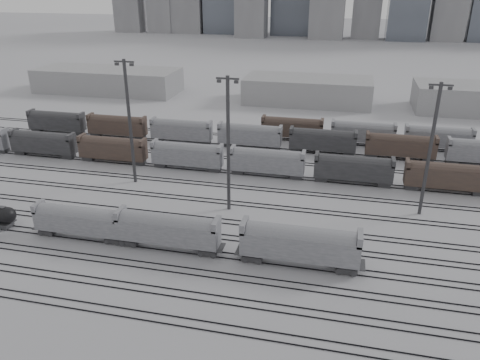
% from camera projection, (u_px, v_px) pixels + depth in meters
% --- Properties ---
extents(ground, '(900.00, 900.00, 0.00)m').
position_uv_depth(ground, '(175.00, 253.00, 68.49)').
color(ground, silver).
rests_on(ground, ground).
extents(tracks, '(220.00, 71.50, 0.16)m').
position_uv_depth(tracks, '(209.00, 202.00, 84.10)').
color(tracks, black).
rests_on(tracks, ground).
extents(hopper_car_a, '(14.19, 2.82, 5.07)m').
position_uv_depth(hopper_car_a, '(79.00, 219.00, 71.41)').
color(hopper_car_a, '#252527').
rests_on(hopper_car_a, ground).
extents(hopper_car_b, '(15.52, 3.08, 5.55)m').
position_uv_depth(hopper_car_b, '(168.00, 228.00, 68.28)').
color(hopper_car_b, '#252527').
rests_on(hopper_car_b, ground).
extents(hopper_car_c, '(16.49, 3.28, 5.90)m').
position_uv_depth(hopper_car_c, '(300.00, 243.00, 64.18)').
color(hopper_car_c, '#252527').
rests_on(hopper_car_c, ground).
extents(light_mast_b, '(3.81, 0.61, 23.84)m').
position_uv_depth(light_mast_b, '(130.00, 120.00, 87.52)').
color(light_mast_b, '#38383A').
rests_on(light_mast_b, ground).
extents(light_mast_c, '(3.71, 0.59, 23.17)m').
position_uv_depth(light_mast_c, '(228.00, 142.00, 76.72)').
color(light_mast_c, '#38383A').
rests_on(light_mast_c, ground).
extents(light_mast_d, '(3.60, 0.58, 22.53)m').
position_uv_depth(light_mast_d, '(430.00, 148.00, 75.19)').
color(light_mast_d, '#38383A').
rests_on(light_mast_d, ground).
extents(bg_string_near, '(151.00, 3.00, 5.60)m').
position_uv_depth(bg_string_near, '(267.00, 163.00, 94.32)').
color(bg_string_near, gray).
rests_on(bg_string_near, ground).
extents(bg_string_mid, '(151.00, 3.00, 5.60)m').
position_uv_depth(bg_string_mid, '(323.00, 141.00, 106.54)').
color(bg_string_mid, '#252527').
rests_on(bg_string_mid, ground).
extents(bg_string_far, '(66.00, 3.00, 5.60)m').
position_uv_depth(bg_string_far, '(400.00, 136.00, 110.06)').
color(bg_string_far, '#4A392F').
rests_on(bg_string_far, ground).
extents(warehouse_left, '(50.00, 18.00, 8.00)m').
position_uv_depth(warehouse_left, '(108.00, 80.00, 164.29)').
color(warehouse_left, '#A2A2A5').
rests_on(warehouse_left, ground).
extents(warehouse_mid, '(40.00, 18.00, 8.00)m').
position_uv_depth(warehouse_mid, '(308.00, 90.00, 149.74)').
color(warehouse_mid, '#A2A2A5').
rests_on(warehouse_mid, ground).
extents(warehouse_right, '(35.00, 18.00, 8.00)m').
position_uv_depth(warehouse_right, '(476.00, 99.00, 139.35)').
color(warehouse_right, '#A2A2A5').
rests_on(warehouse_right, ground).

